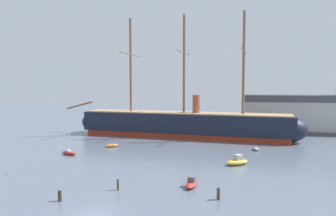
% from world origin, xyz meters
% --- Properties ---
extents(ground_plane, '(400.00, 400.00, 0.00)m').
position_xyz_m(ground_plane, '(0.00, 0.00, 0.00)').
color(ground_plane, slate).
extents(tall_ship, '(67.74, 16.78, 32.60)m').
position_xyz_m(tall_ship, '(1.56, 53.58, 3.55)').
color(tall_ship, maroon).
rests_on(tall_ship, ground).
extents(motorboat_foreground_right, '(1.85, 3.53, 1.42)m').
position_xyz_m(motorboat_foreground_right, '(9.06, 11.53, 0.50)').
color(motorboat_foreground_right, '#B22D28').
rests_on(motorboat_foreground_right, ground).
extents(sailboat_mid_left, '(4.09, 2.49, 5.12)m').
position_xyz_m(sailboat_mid_left, '(-17.81, 27.08, 0.43)').
color(sailboat_mid_left, '#B22D28').
rests_on(sailboat_mid_left, ground).
extents(motorboat_mid_right, '(4.56, 3.94, 1.81)m').
position_xyz_m(motorboat_mid_right, '(15.40, 25.46, 0.64)').
color(motorboat_mid_right, gold).
rests_on(motorboat_mid_right, ground).
extents(dinghy_alongside_bow, '(3.08, 2.69, 0.68)m').
position_xyz_m(dinghy_alongside_bow, '(-12.33, 36.60, 0.34)').
color(dinghy_alongside_bow, orange).
rests_on(dinghy_alongside_bow, ground).
extents(dinghy_alongside_stern, '(1.38, 2.99, 0.70)m').
position_xyz_m(dinghy_alongside_stern, '(19.51, 39.45, 0.35)').
color(dinghy_alongside_stern, gray).
rests_on(dinghy_alongside_stern, ground).
extents(motorboat_far_right, '(2.44, 3.34, 1.30)m').
position_xyz_m(motorboat_far_right, '(27.90, 53.52, 0.46)').
color(motorboat_far_right, gray).
rests_on(motorboat_far_right, ground).
extents(sailboat_distant_centre, '(4.44, 2.98, 5.60)m').
position_xyz_m(sailboat_distant_centre, '(4.23, 65.49, 0.47)').
color(sailboat_distant_centre, gray).
rests_on(sailboat_distant_centre, ground).
extents(mooring_piling_nearest, '(0.44, 0.44, 1.31)m').
position_xyz_m(mooring_piling_nearest, '(-5.84, 3.02, 0.65)').
color(mooring_piling_nearest, '#382B1E').
rests_on(mooring_piling_nearest, ground).
extents(mooring_piling_left_pair, '(0.43, 0.43, 1.51)m').
position_xyz_m(mooring_piling_left_pair, '(12.94, 7.38, 0.75)').
color(mooring_piling_left_pair, '#4C3D2D').
rests_on(mooring_piling_left_pair, ground).
extents(mooring_piling_right_pair, '(0.28, 0.28, 1.50)m').
position_xyz_m(mooring_piling_right_pair, '(-0.40, 8.33, 0.75)').
color(mooring_piling_right_pair, '#423323').
rests_on(mooring_piling_right_pair, ground).
extents(dockside_warehouse_right, '(45.87, 13.62, 17.52)m').
position_xyz_m(dockside_warehouse_right, '(38.59, 70.44, 5.59)').
color(dockside_warehouse_right, '#565659').
rests_on(dockside_warehouse_right, ground).
extents(seagull_in_flight, '(1.00, 0.68, 0.13)m').
position_xyz_m(seagull_in_flight, '(-6.62, 17.36, 16.84)').
color(seagull_in_flight, silver).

